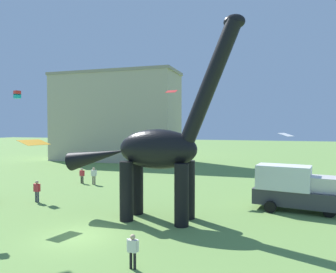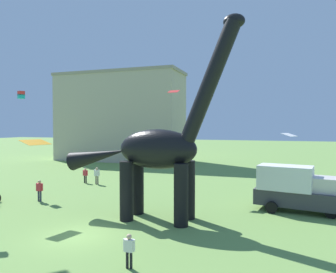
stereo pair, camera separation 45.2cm
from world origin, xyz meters
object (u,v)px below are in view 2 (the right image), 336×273
(parked_box_truck, at_px, (295,188))
(person_strolling_adult, at_px, (85,174))
(person_photographer, at_px, (40,188))
(kite_high_left, at_px, (174,91))
(kite_near_high, at_px, (21,95))
(person_far_spectator, at_px, (97,174))
(kite_trailing, at_px, (289,135))
(dinosaur_sculpture, at_px, (157,149))
(person_watching_child, at_px, (129,248))
(kite_mid_right, at_px, (35,142))

(parked_box_truck, relative_size, person_strolling_adult, 3.69)
(person_strolling_adult, distance_m, person_photographer, 8.18)
(kite_high_left, bearing_deg, kite_near_high, -166.42)
(person_far_spectator, height_order, kite_near_high, kite_near_high)
(person_far_spectator, relative_size, kite_trailing, 1.06)
(dinosaur_sculpture, relative_size, person_photographer, 7.36)
(person_far_spectator, distance_m, kite_high_left, 11.75)
(parked_box_truck, height_order, person_photographer, parked_box_truck)
(dinosaur_sculpture, distance_m, kite_trailing, 14.79)
(dinosaur_sculpture, height_order, person_photographer, dinosaur_sculpture)
(person_watching_child, distance_m, kite_trailing, 20.77)
(person_watching_child, relative_size, kite_high_left, 1.42)
(person_watching_child, bearing_deg, person_far_spectator, -85.86)
(person_strolling_adult, bearing_deg, dinosaur_sculpture, -164.22)
(kite_mid_right, distance_m, kite_near_high, 11.41)
(dinosaur_sculpture, bearing_deg, person_strolling_adult, 132.12)
(person_watching_child, bearing_deg, person_photographer, -66.36)
(person_far_spectator, relative_size, kite_high_left, 1.71)
(kite_trailing, bearing_deg, parked_box_truck, -88.55)
(person_far_spectator, distance_m, person_strolling_adult, 1.57)
(dinosaur_sculpture, relative_size, kite_high_left, 12.10)
(kite_trailing, height_order, kite_mid_right, kite_trailing)
(parked_box_truck, relative_size, kite_mid_right, 3.02)
(parked_box_truck, relative_size, person_watching_child, 4.01)
(kite_high_left, xyz_separation_m, kite_near_high, (-14.18, -3.42, -0.18))
(dinosaur_sculpture, relative_size, person_far_spectator, 7.09)
(dinosaur_sculpture, distance_m, kite_mid_right, 8.11)
(person_strolling_adult, height_order, kite_high_left, kite_high_left)
(person_strolling_adult, bearing_deg, person_far_spectator, -134.03)
(kite_trailing, xyz_separation_m, kite_mid_right, (-16.21, -14.09, -0.27))
(person_strolling_adult, bearing_deg, person_photographer, 153.16)
(kite_high_left, bearing_deg, kite_mid_right, -120.56)
(person_photographer, bearing_deg, parked_box_truck, 39.26)
(person_watching_child, height_order, kite_trailing, kite_trailing)
(parked_box_truck, xyz_separation_m, kite_mid_right, (-16.40, -6.81, 3.28))
(kite_mid_right, bearing_deg, person_strolling_adult, 108.51)
(parked_box_truck, xyz_separation_m, person_far_spectator, (-18.68, 4.40, -0.58))
(parked_box_truck, distance_m, kite_high_left, 13.18)
(kite_trailing, bearing_deg, kite_near_high, -163.88)
(dinosaur_sculpture, relative_size, person_strolling_adult, 7.84)
(dinosaur_sculpture, relative_size, kite_trailing, 7.54)
(person_watching_child, bearing_deg, dinosaur_sculpture, -109.90)
(dinosaur_sculpture, distance_m, parked_box_truck, 10.25)
(person_photographer, distance_m, kite_mid_right, 5.79)
(dinosaur_sculpture, height_order, person_far_spectator, dinosaur_sculpture)
(person_strolling_adult, relative_size, kite_high_left, 1.54)
(person_strolling_adult, xyz_separation_m, kite_trailing, (20.05, 2.64, 4.23))
(dinosaur_sculpture, xyz_separation_m, person_watching_child, (1.40, -6.91, -3.64))
(dinosaur_sculpture, distance_m, person_watching_child, 7.93)
(parked_box_truck, relative_size, person_far_spectator, 3.34)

